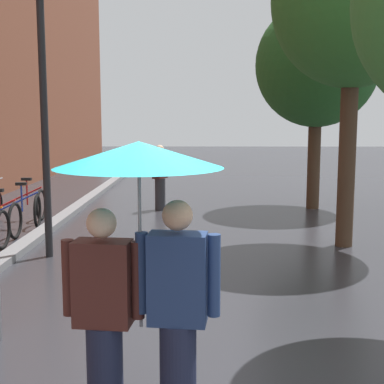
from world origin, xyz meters
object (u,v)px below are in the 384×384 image
at_px(parked_bicycle_6, 19,204).
at_px(street_lamp_post, 44,97).
at_px(couple_under_umbrella, 140,241).
at_px(street_tree_1, 353,2).
at_px(street_tree_2, 317,65).
at_px(pedestrian_walking_midground, 160,177).
at_px(parked_bicycle_5, 12,210).

height_order(parked_bicycle_6, street_lamp_post, street_lamp_post).
relative_size(couple_under_umbrella, street_lamp_post, 0.47).
height_order(street_tree_1, street_lamp_post, street_tree_1).
distance_m(street_tree_1, street_lamp_post, 5.38).
xyz_separation_m(street_tree_1, street_tree_2, (0.29, 4.03, -0.65)).
distance_m(couple_under_umbrella, pedestrian_walking_midground, 9.50).
height_order(couple_under_umbrella, pedestrian_walking_midground, couple_under_umbrella).
relative_size(parked_bicycle_5, parked_bicycle_6, 1.07).
distance_m(parked_bicycle_5, street_lamp_post, 3.47).
bearing_deg(street_tree_2, street_lamp_post, -137.84).
distance_m(street_tree_1, couple_under_umbrella, 7.06).
relative_size(street_tree_1, street_lamp_post, 1.28).
bearing_deg(street_lamp_post, street_tree_1, 9.24).
bearing_deg(couple_under_umbrella, street_lamp_post, 112.80).
height_order(street_tree_1, street_tree_2, street_tree_1).
relative_size(street_tree_1, parked_bicycle_6, 5.27).
height_order(street_tree_1, parked_bicycle_6, street_tree_1).
xyz_separation_m(parked_bicycle_6, couple_under_umbrella, (3.64, -8.08, 1.04)).
distance_m(parked_bicycle_5, pedestrian_walking_midground, 3.72).
relative_size(street_tree_1, street_tree_2, 1.12).
height_order(street_tree_1, parked_bicycle_5, street_tree_1).
bearing_deg(parked_bicycle_6, couple_under_umbrella, -65.71).
height_order(street_tree_2, parked_bicycle_5, street_tree_2).
xyz_separation_m(parked_bicycle_5, street_lamp_post, (1.40, -2.26, 2.23)).
xyz_separation_m(street_tree_1, parked_bicycle_5, (-6.48, 1.43, -3.84)).
distance_m(couple_under_umbrella, street_lamp_post, 5.47).
bearing_deg(street_tree_2, street_tree_1, -94.15).
xyz_separation_m(parked_bicycle_5, pedestrian_walking_midground, (2.91, 2.28, 0.45)).
distance_m(street_lamp_post, pedestrian_walking_midground, 5.10).
xyz_separation_m(street_tree_1, parked_bicycle_6, (-6.65, 2.33, -3.84)).
relative_size(street_tree_2, parked_bicycle_6, 4.72).
bearing_deg(pedestrian_walking_midground, street_tree_1, -46.10).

